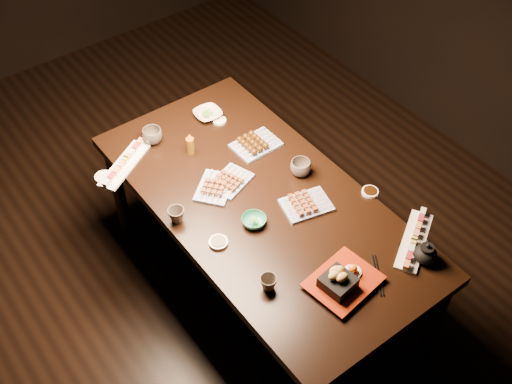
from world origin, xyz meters
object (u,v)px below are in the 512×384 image
sushi_platter_far (124,163)px  teacup_near_left (268,283)px  yakitori_plate_left (215,185)px  dining_table (262,250)px  teacup_far_left (176,215)px  condiment_bottle (190,143)px  edamame_bowl_green (254,221)px  teacup_mid_right (301,168)px  teapot (426,252)px  edamame_bowl_cream (208,114)px  sushi_platter_near (415,239)px  tempura_tray (344,276)px  teacup_far_right (152,136)px  yakitori_plate_center (230,179)px  yakitori_plate_right (307,202)px

sushi_platter_far → teacup_near_left: 1.03m
yakitori_plate_left → teacup_near_left: (-0.15, -0.62, 0.01)m
dining_table → teacup_far_left: size_ratio=22.81×
dining_table → sushi_platter_far: (-0.41, 0.61, 0.40)m
dining_table → condiment_bottle: condiment_bottle is taller
edamame_bowl_green → teacup_far_left: size_ratio=1.47×
teacup_mid_right → teacup_far_left: (-0.66, 0.11, -0.00)m
teapot → yakitori_plate_left: bearing=81.4°
edamame_bowl_green → edamame_bowl_cream: size_ratio=0.80×
sushi_platter_near → sushi_platter_far: 1.46m
dining_table → teacup_mid_right: (0.26, 0.03, 0.42)m
tempura_tray → teacup_mid_right: bearing=58.1°
edamame_bowl_green → teacup_near_left: size_ratio=1.56×
sushi_platter_far → teacup_far_left: teacup_far_left is taller
dining_table → teacup_far_left: 0.59m
edamame_bowl_green → teacup_far_right: bearing=96.3°
condiment_bottle → teacup_near_left: bearing=-102.2°
dining_table → teacup_far_right: (-0.20, 0.68, 0.42)m
condiment_bottle → edamame_bowl_green: bearing=-92.8°
sushi_platter_near → teapot: bearing=-142.9°
sushi_platter_far → edamame_bowl_green: sushi_platter_far is taller
teacup_far_right → teacup_mid_right: bearing=-54.1°
edamame_bowl_cream → teacup_far_right: bearing=179.4°
dining_table → yakitori_plate_center: bearing=86.7°
sushi_platter_far → condiment_bottle: bearing=129.6°
sushi_platter_far → yakitori_plate_right: 0.94m
sushi_platter_far → teacup_far_left: bearing=62.0°
yakitori_plate_right → yakitori_plate_left: (-0.28, 0.36, -0.00)m
teacup_near_left → teacup_mid_right: 0.71m
dining_table → edamame_bowl_green: 0.42m
sushi_platter_near → tempura_tray: bearing=146.6°
teacup_far_right → dining_table: bearing=-73.4°
edamame_bowl_green → tempura_tray: tempura_tray is taller
yakitori_plate_right → yakitori_plate_left: 0.46m
yakitori_plate_right → teacup_far_left: bearing=165.5°
teacup_mid_right → teacup_far_right: size_ratio=0.98×
tempura_tray → teacup_far_left: (-0.38, 0.73, -0.02)m
yakitori_plate_left → teacup_near_left: 0.64m
edamame_bowl_cream → teacup_near_left: 1.17m
yakitori_plate_left → dining_table: bearing=-95.0°
yakitori_plate_left → yakitori_plate_right: bearing=-90.1°
edamame_bowl_green → teacup_mid_right: (0.38, 0.13, 0.02)m
sushi_platter_far → yakitori_plate_center: (0.36, -0.42, 0.00)m
sushi_platter_near → edamame_bowl_cream: 1.31m
edamame_bowl_cream → tempura_tray: bearing=-97.1°
tempura_tray → teacup_far_right: size_ratio=2.84×
teacup_near_left → condiment_bottle: size_ratio=0.58×
sushi_platter_far → tempura_tray: size_ratio=1.21×
condiment_bottle → tempura_tray: bearing=-86.2°
edamame_bowl_green → teapot: (0.47, -0.62, 0.03)m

